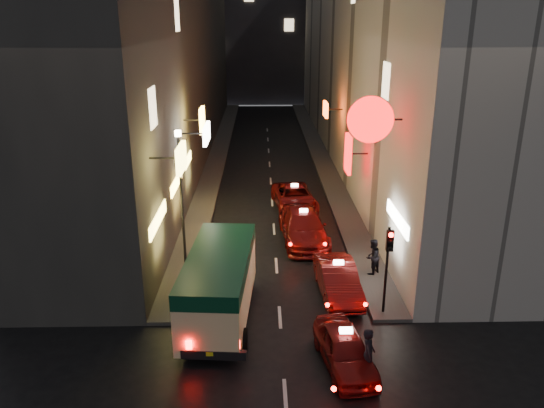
{
  "coord_description": "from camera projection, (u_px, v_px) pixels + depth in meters",
  "views": [
    {
      "loc": [
        -0.7,
        -9.25,
        10.88
      ],
      "look_at": [
        -0.21,
        13.0,
        3.04
      ],
      "focal_mm": 35.0,
      "sensor_mm": 36.0,
      "label": 1
    }
  ],
  "objects": [
    {
      "name": "building_far",
      "position": [
        265.0,
        17.0,
        70.92
      ],
      "size": [
        30.0,
        10.0,
        22.0
      ],
      "primitive_type": "cube",
      "color": "#323237",
      "rests_on": "ground"
    },
    {
      "name": "minibus",
      "position": [
        219.0,
        279.0,
        19.72
      ],
      "size": [
        2.65,
        6.42,
        2.7
      ],
      "color": "#FADC9C",
      "rests_on": "ground"
    },
    {
      "name": "sidewalk_left",
      "position": [
        218.0,
        154.0,
        44.3
      ],
      "size": [
        1.5,
        52.0,
        0.15
      ],
      "primitive_type": "cube",
      "color": "#44423F",
      "rests_on": "ground"
    },
    {
      "name": "pedestrian_crossing",
      "position": [
        368.0,
        351.0,
        16.64
      ],
      "size": [
        0.46,
        0.68,
        2.0
      ],
      "primitive_type": "imported",
      "rotation": [
        0.0,
        0.0,
        1.52
      ],
      "color": "black",
      "rests_on": "ground"
    },
    {
      "name": "taxi_near",
      "position": [
        345.0,
        347.0,
        17.29
      ],
      "size": [
        2.56,
        4.85,
        1.64
      ],
      "color": "#640E0D",
      "rests_on": "ground"
    },
    {
      "name": "lamp_post",
      "position": [
        181.0,
        190.0,
        23.28
      ],
      "size": [
        0.28,
        0.28,
        6.22
      ],
      "color": "black",
      "rests_on": "sidewalk_left"
    },
    {
      "name": "taxi_second",
      "position": [
        338.0,
        277.0,
        21.81
      ],
      "size": [
        2.34,
        5.13,
        1.77
      ],
      "color": "#640E0D",
      "rests_on": "ground"
    },
    {
      "name": "taxi_far",
      "position": [
        295.0,
        196.0,
        31.74
      ],
      "size": [
        2.66,
        5.26,
        1.78
      ],
      "color": "#640E0D",
      "rests_on": "ground"
    },
    {
      "name": "taxi_third",
      "position": [
        303.0,
        224.0,
        27.08
      ],
      "size": [
        2.74,
        5.88,
        1.99
      ],
      "color": "#640E0D",
      "rests_on": "ground"
    },
    {
      "name": "sidewalk_right",
      "position": [
        319.0,
        154.0,
        44.47
      ],
      "size": [
        1.5,
        52.0,
        0.15
      ],
      "primitive_type": "cube",
      "color": "#44423F",
      "rests_on": "ground"
    },
    {
      "name": "pedestrian_sidewalk",
      "position": [
        373.0,
        254.0,
        23.24
      ],
      "size": [
        0.8,
        0.79,
        1.83
      ],
      "primitive_type": "imported",
      "rotation": [
        0.0,
        0.0,
        3.9
      ],
      "color": "black",
      "rests_on": "sidewalk_right"
    },
    {
      "name": "building_left",
      "position": [
        166.0,
        43.0,
        41.25
      ],
      "size": [
        7.58,
        52.0,
        18.0
      ],
      "color": "#383633",
      "rests_on": "ground"
    },
    {
      "name": "building_right",
      "position": [
        370.0,
        43.0,
        41.58
      ],
      "size": [
        8.22,
        52.0,
        18.0
      ],
      "color": "#AFA9A0",
      "rests_on": "ground"
    },
    {
      "name": "traffic_light",
      "position": [
        389.0,
        253.0,
        19.53
      ],
      "size": [
        0.26,
        0.43,
        3.5
      ],
      "color": "black",
      "rests_on": "sidewalk_right"
    }
  ]
}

